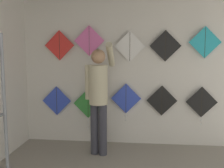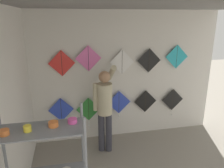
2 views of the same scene
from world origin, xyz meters
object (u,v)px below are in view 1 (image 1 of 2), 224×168
object	(u,v)px
kite_2	(126,100)
kite_8	(165,46)
shopkeeper	(99,92)
kite_4	(202,104)
kite_0	(57,101)
kite_9	(205,42)
kite_1	(88,106)
kite_7	(130,47)
kite_5	(59,45)
kite_3	(162,101)
kite_6	(89,41)

from	to	relation	value
kite_2	kite_8	world-z (taller)	kite_8
shopkeeper	kite_4	distance (m)	1.79
kite_0	kite_8	world-z (taller)	kite_8
kite_0	kite_9	xyz separation A→B (m)	(2.57, 0.00, 1.04)
kite_1	kite_7	world-z (taller)	kite_7
kite_0	kite_7	size ratio (longest dim) A/B	1.00
kite_0	kite_5	distance (m)	1.00
kite_2	kite_3	xyz separation A→B (m)	(0.63, 0.00, 0.00)
kite_9	kite_3	bearing A→B (deg)	180.00
kite_0	kite_2	world-z (taller)	kite_2
kite_2	kite_6	bearing A→B (deg)	179.93
kite_6	kite_8	bearing A→B (deg)	0.00
kite_0	kite_3	bearing A→B (deg)	0.00
shopkeeper	kite_6	distance (m)	1.00
shopkeeper	kite_9	xyz separation A→B (m)	(1.72, 0.50, 0.79)
kite_3	kite_7	distance (m)	1.09
kite_2	kite_7	bearing A→B (deg)	0.69
kite_3	kite_4	world-z (taller)	kite_3
kite_7	kite_8	world-z (taller)	kite_8
kite_3	kite_7	size ratio (longest dim) A/B	1.00
kite_1	kite_8	bearing A→B (deg)	0.05
kite_2	kite_8	size ratio (longest dim) A/B	1.26
kite_7	kite_9	size ratio (longest dim) A/B	1.00
kite_9	kite_2	bearing A→B (deg)	-179.97
kite_5	kite_9	bearing A→B (deg)	0.00
kite_0	kite_3	xyz separation A→B (m)	(1.89, 0.00, 0.04)
shopkeeper	kite_1	world-z (taller)	shopkeeper
shopkeeper	kite_3	world-z (taller)	shopkeeper
kite_3	kite_0	bearing A→B (deg)	180.00
kite_1	kite_9	world-z (taller)	kite_9
kite_0	kite_7	world-z (taller)	kite_7
shopkeeper	kite_7	distance (m)	1.00
shopkeeper	kite_1	distance (m)	0.65
kite_1	kite_4	bearing A→B (deg)	0.01
kite_4	kite_3	bearing A→B (deg)	179.94
kite_6	kite_7	distance (m)	0.72
shopkeeper	kite_8	xyz separation A→B (m)	(1.07, 0.50, 0.74)
kite_6	kite_4	bearing A→B (deg)	-0.02
kite_2	kite_3	bearing A→B (deg)	0.07
kite_4	kite_9	distance (m)	1.04
shopkeeper	kite_3	xyz separation A→B (m)	(1.03, 0.50, -0.21)
kite_7	kite_9	bearing A→B (deg)	0.00
kite_3	kite_4	bearing A→B (deg)	-0.06
kite_2	kite_9	bearing A→B (deg)	0.03
kite_4	kite_9	world-z (taller)	kite_9
kite_1	kite_9	size ratio (longest dim) A/B	1.39
shopkeeper	kite_6	size ratio (longest dim) A/B	3.37
kite_0	kite_3	size ratio (longest dim) A/B	1.00
kite_2	kite_3	size ratio (longest dim) A/B	1.26
kite_1	kite_5	world-z (taller)	kite_5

